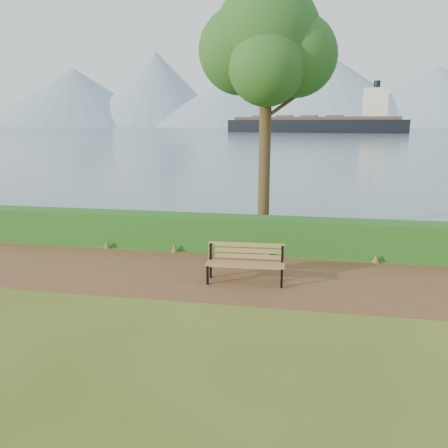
# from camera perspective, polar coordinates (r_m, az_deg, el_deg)

# --- Properties ---
(ground) EXTENTS (140.00, 140.00, 0.00)m
(ground) POSITION_cam_1_polar(r_m,az_deg,el_deg) (10.64, -3.94, -7.12)
(ground) COLOR #465016
(ground) RESTS_ON ground
(path) EXTENTS (40.00, 3.40, 0.01)m
(path) POSITION_cam_1_polar(r_m,az_deg,el_deg) (10.91, -3.55, -6.56)
(path) COLOR brown
(path) RESTS_ON ground
(hedge) EXTENTS (32.00, 0.85, 1.00)m
(hedge) POSITION_cam_1_polar(r_m,az_deg,el_deg) (12.91, -1.16, -1.11)
(hedge) COLOR #194A15
(hedge) RESTS_ON ground
(water) EXTENTS (700.00, 510.00, 0.00)m
(water) POSITION_cam_1_polar(r_m,az_deg,el_deg) (269.70, 10.00, 12.13)
(water) COLOR #405A66
(water) RESTS_ON ground
(mountains) EXTENTS (585.00, 190.00, 70.00)m
(mountains) POSITION_cam_1_polar(r_m,az_deg,el_deg) (416.57, 9.05, 16.25)
(mountains) COLOR gray
(mountains) RESTS_ON ground
(bench) EXTENTS (1.84, 0.62, 0.91)m
(bench) POSITION_cam_1_polar(r_m,az_deg,el_deg) (10.26, 2.84, -4.76)
(bench) COLOR black
(bench) RESTS_ON ground
(tree) EXTENTS (4.18, 3.50, 8.04)m
(tree) POSITION_cam_1_polar(r_m,az_deg,el_deg) (14.16, 5.56, 22.41)
(tree) COLOR #362416
(tree) RESTS_ON ground
(cargo_ship) EXTENTS (66.15, 21.36, 19.84)m
(cargo_ship) POSITION_cam_1_polar(r_m,az_deg,el_deg) (169.75, 12.58, 12.56)
(cargo_ship) COLOR black
(cargo_ship) RESTS_ON ground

